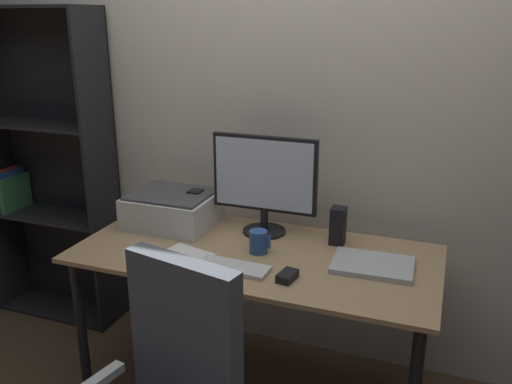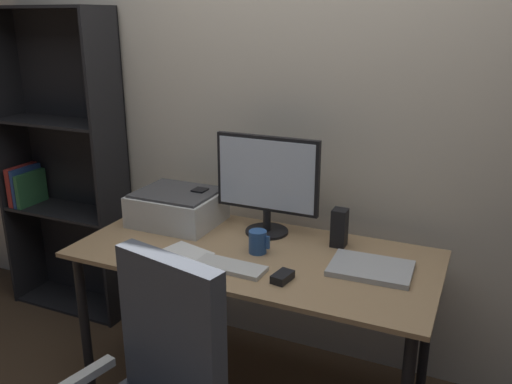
% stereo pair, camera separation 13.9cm
% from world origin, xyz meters
% --- Properties ---
extents(back_wall, '(6.40, 0.10, 2.60)m').
position_xyz_m(back_wall, '(0.00, 0.53, 1.30)').
color(back_wall, beige).
rests_on(back_wall, ground).
extents(desk, '(1.54, 0.72, 0.74)m').
position_xyz_m(desk, '(0.00, 0.00, 0.66)').
color(desk, tan).
rests_on(desk, ground).
extents(monitor, '(0.49, 0.20, 0.46)m').
position_xyz_m(monitor, '(-0.04, 0.22, 1.00)').
color(monitor, black).
rests_on(monitor, desk).
extents(keyboard, '(0.29, 0.12, 0.02)m').
position_xyz_m(keyboard, '(-0.02, -0.19, 0.75)').
color(keyboard, silver).
rests_on(keyboard, desk).
extents(mouse, '(0.07, 0.10, 0.03)m').
position_xyz_m(mouse, '(0.21, -0.20, 0.76)').
color(mouse, black).
rests_on(mouse, desk).
extents(coffee_mug, '(0.09, 0.08, 0.10)m').
position_xyz_m(coffee_mug, '(0.02, 0.00, 0.79)').
color(coffee_mug, '#285193').
rests_on(coffee_mug, desk).
extents(laptop, '(0.33, 0.24, 0.02)m').
position_xyz_m(laptop, '(0.50, 0.02, 0.75)').
color(laptop, '#B7BABC').
rests_on(laptop, desk).
extents(speaker_left, '(0.06, 0.07, 0.17)m').
position_xyz_m(speaker_left, '(-0.38, 0.21, 0.82)').
color(speaker_left, black).
rests_on(speaker_left, desk).
extents(speaker_right, '(0.06, 0.07, 0.17)m').
position_xyz_m(speaker_right, '(0.31, 0.21, 0.82)').
color(speaker_right, black).
rests_on(speaker_right, desk).
extents(printer, '(0.40, 0.34, 0.16)m').
position_xyz_m(printer, '(-0.48, 0.16, 0.82)').
color(printer, silver).
rests_on(printer, desk).
extents(paper_sheet, '(0.28, 0.34, 0.00)m').
position_xyz_m(paper_sheet, '(-0.28, -0.20, 0.74)').
color(paper_sheet, white).
rests_on(paper_sheet, desk).
extents(bookshelf, '(0.75, 0.28, 1.76)m').
position_xyz_m(bookshelf, '(-1.39, 0.36, 0.87)').
color(bookshelf, black).
rests_on(bookshelf, ground).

